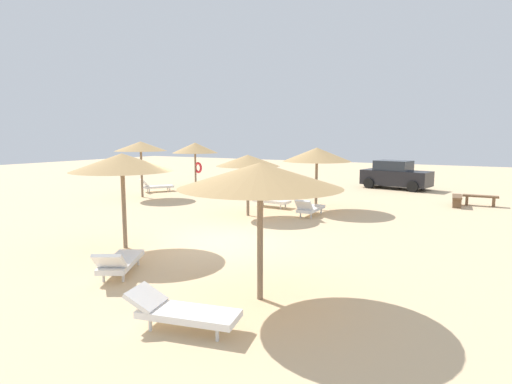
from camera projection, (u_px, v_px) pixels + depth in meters
name	position (u px, v px, depth m)	size (l,w,h in m)	color
ground_plane	(207.00, 242.00, 12.71)	(80.00, 80.00, 0.00)	#DBBA8C
parasol_0	(141.00, 146.00, 21.74)	(2.69, 2.69, 2.93)	#75604C
parasol_1	(317.00, 155.00, 18.12)	(2.97, 2.97, 2.72)	#75604C
parasol_2	(248.00, 161.00, 16.71)	(2.58, 2.58, 2.47)	#75604C
parasol_3	(122.00, 163.00, 11.77)	(2.88, 2.88, 2.74)	#75604C
parasol_4	(260.00, 176.00, 7.99)	(3.19, 3.19, 2.72)	#75604C
parasol_5	(195.00, 148.00, 26.16)	(2.87, 2.87, 2.80)	#75604C
lounger_0	(156.00, 186.00, 24.21)	(1.54, 1.92, 0.77)	white
lounger_1	(310.00, 208.00, 16.83)	(0.70, 1.88, 0.77)	white
lounger_2	(269.00, 200.00, 19.03)	(1.94, 0.75, 0.65)	white
lounger_3	(120.00, 262.00, 9.70)	(1.49, 1.95, 0.75)	white
lounger_4	(181.00, 311.00, 6.99)	(2.01, 1.05, 0.64)	white
bench_0	(480.00, 198.00, 19.30)	(1.52, 0.46, 0.49)	brown
bench_1	(457.00, 199.00, 19.17)	(0.52, 1.53, 0.49)	brown
bench_2	(276.00, 181.00, 26.75)	(0.52, 1.53, 0.49)	brown
parked_car	(395.00, 175.00, 25.52)	(4.24, 2.55, 1.72)	black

